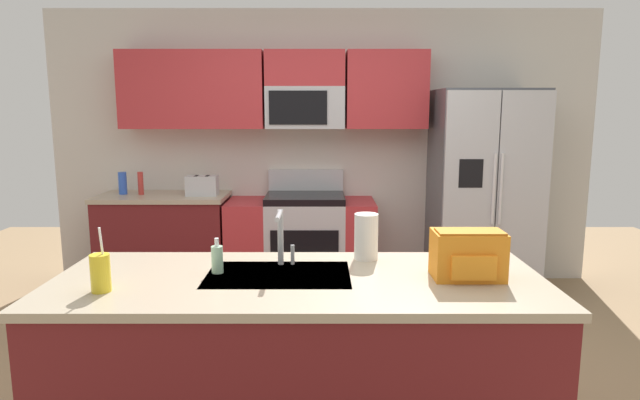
# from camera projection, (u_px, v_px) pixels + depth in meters

# --- Properties ---
(ground_plane) EXTENTS (9.00, 9.00, 0.00)m
(ground_plane) POSITION_uv_depth(u_px,v_px,m) (326.00, 383.00, 3.35)
(ground_plane) COLOR #997A56
(ground_plane) RESTS_ON ground
(kitchen_wall_unit) EXTENTS (5.20, 0.43, 2.60)m
(kitchen_wall_unit) POSITION_uv_depth(u_px,v_px,m) (309.00, 131.00, 5.16)
(kitchen_wall_unit) COLOR beige
(kitchen_wall_unit) RESTS_ON ground
(back_counter) EXTENTS (1.18, 0.63, 0.90)m
(back_counter) POSITION_uv_depth(u_px,v_px,m) (167.00, 242.00, 5.06)
(back_counter) COLOR maroon
(back_counter) RESTS_ON ground
(range_oven) EXTENTS (1.36, 0.61, 1.10)m
(range_oven) POSITION_uv_depth(u_px,v_px,m) (303.00, 243.00, 5.06)
(range_oven) COLOR #B7BABF
(range_oven) RESTS_ON ground
(refrigerator) EXTENTS (0.90, 0.76, 1.85)m
(refrigerator) POSITION_uv_depth(u_px,v_px,m) (485.00, 193.00, 4.90)
(refrigerator) COLOR #4C4F54
(refrigerator) RESTS_ON ground
(island_counter) EXTENTS (2.29, 0.91, 0.90)m
(island_counter) POSITION_uv_depth(u_px,v_px,m) (301.00, 367.00, 2.59)
(island_counter) COLOR maroon
(island_counter) RESTS_ON ground
(toaster) EXTENTS (0.28, 0.16, 0.18)m
(toaster) POSITION_uv_depth(u_px,v_px,m) (204.00, 186.00, 4.92)
(toaster) COLOR #B7BABF
(toaster) RESTS_ON back_counter
(pepper_mill) EXTENTS (0.05, 0.05, 0.21)m
(pepper_mill) POSITION_uv_depth(u_px,v_px,m) (142.00, 183.00, 4.97)
(pepper_mill) COLOR #B2332D
(pepper_mill) RESTS_ON back_counter
(bottle_blue) EXTENTS (0.07, 0.07, 0.20)m
(bottle_blue) POSITION_uv_depth(u_px,v_px,m) (124.00, 183.00, 4.99)
(bottle_blue) COLOR blue
(bottle_blue) RESTS_ON back_counter
(sink_faucet) EXTENTS (0.08, 0.21, 0.28)m
(sink_faucet) POSITION_uv_depth(u_px,v_px,m) (283.00, 233.00, 2.68)
(sink_faucet) COLOR #B7BABF
(sink_faucet) RESTS_ON island_counter
(drink_cup_yellow) EXTENTS (0.08, 0.08, 0.28)m
(drink_cup_yellow) POSITION_uv_depth(u_px,v_px,m) (102.00, 273.00, 2.32)
(drink_cup_yellow) COLOR yellow
(drink_cup_yellow) RESTS_ON island_counter
(soap_dispenser) EXTENTS (0.06, 0.06, 0.17)m
(soap_dispenser) POSITION_uv_depth(u_px,v_px,m) (219.00, 259.00, 2.59)
(soap_dispenser) COLOR #A5D8B2
(soap_dispenser) RESTS_ON island_counter
(paper_towel_roll) EXTENTS (0.12, 0.12, 0.24)m
(paper_towel_roll) POSITION_uv_depth(u_px,v_px,m) (368.00, 237.00, 2.82)
(paper_towel_roll) COLOR white
(paper_towel_roll) RESTS_ON island_counter
(backpack) EXTENTS (0.32, 0.22, 0.23)m
(backpack) POSITION_uv_depth(u_px,v_px,m) (469.00, 254.00, 2.49)
(backpack) COLOR orange
(backpack) RESTS_ON island_counter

